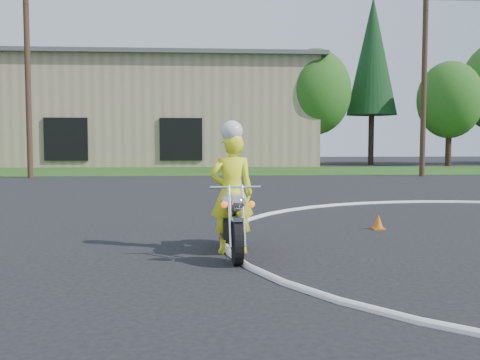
{
  "coord_description": "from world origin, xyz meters",
  "views": [
    {
      "loc": [
        -6.32,
        -6.17,
        1.75
      ],
      "look_at": [
        -5.71,
        3.14,
        1.1
      ],
      "focal_mm": 40.0,
      "sensor_mm": 36.0,
      "label": 1
    }
  ],
  "objects": [
    {
      "name": "utility_poles",
      "position": [
        5.0,
        21.0,
        5.2
      ],
      "size": [
        41.6,
        1.12,
        10.0
      ],
      "color": "#473321",
      "rests_on": "ground"
    },
    {
      "name": "treeline",
      "position": [
        14.78,
        34.61,
        6.62
      ],
      "size": [
        38.2,
        8.1,
        14.52
      ],
      "color": "#382619",
      "rests_on": "ground"
    },
    {
      "name": "rider_primary_grp",
      "position": [
        -5.9,
        2.24,
        1.01
      ],
      "size": [
        0.72,
        0.49,
        2.1
      ],
      "rotation": [
        0.0,
        0.0,
        0.05
      ],
      "color": "#F4FF1A",
      "rests_on": "ground"
    },
    {
      "name": "warehouse",
      "position": [
        -18.0,
        39.99,
        4.16
      ],
      "size": [
        41.0,
        17.0,
        8.3
      ],
      "color": "tan",
      "rests_on": "ground"
    },
    {
      "name": "grass_strip",
      "position": [
        0.0,
        27.0,
        0.01
      ],
      "size": [
        120.0,
        10.0,
        0.02
      ],
      "primitive_type": "cube",
      "color": "#1E4714",
      "rests_on": "ground"
    },
    {
      "name": "primary_motorcycle",
      "position": [
        -5.89,
        2.1,
        0.55
      ],
      "size": [
        0.75,
        2.16,
        1.13
      ],
      "rotation": [
        0.0,
        0.0,
        0.05
      ],
      "color": "black",
      "rests_on": "ground"
    }
  ]
}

